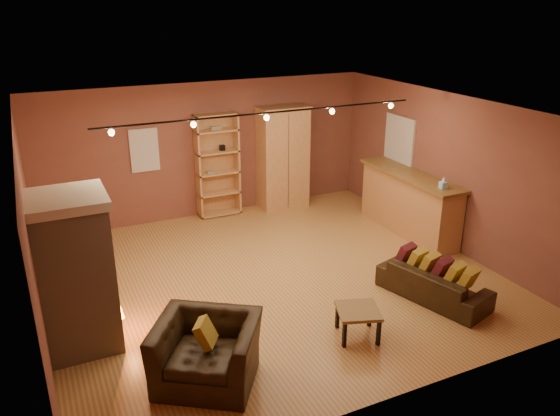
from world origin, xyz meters
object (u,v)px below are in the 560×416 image
bar_counter (409,203)px  armchair (206,342)px  fireplace (76,273)px  loveseat (434,277)px  bookcase (217,164)px  armoire (283,157)px  coffee_table (358,313)px

bar_counter → armchair: size_ratio=1.77×
fireplace → loveseat: fireplace is taller
bookcase → loveseat: bearing=-69.3°
bar_counter → loveseat: 2.58m
bookcase → armchair: bearing=-110.6°
fireplace → loveseat: 5.16m
bookcase → armchair: 5.53m
armoire → coffee_table: bearing=-104.1°
fireplace → coffee_table: size_ratio=3.00×
armoire → coffee_table: armoire is taller
bookcase → loveseat: size_ratio=1.22×
fireplace → bookcase: bookcase is taller
bar_counter → coffee_table: size_ratio=3.59×
coffee_table → armchair: bearing=179.8°
armoire → bar_counter: 2.91m
bookcase → armoire: bearing=-6.6°
loveseat → armchair: armchair is taller
bar_counter → coffee_table: bearing=-137.5°
fireplace → armoire: (4.64, 3.57, 0.06)m
coffee_table → bar_counter: bearing=42.5°
bookcase → coffee_table: bookcase is taller
armoire → armchair: bearing=-124.2°
loveseat → bar_counter: bearing=-45.2°
fireplace → bar_counter: size_ratio=0.84×
armoire → coffee_table: 5.20m
armoire → armchair: 6.05m
bookcase → armoire: (1.45, -0.17, 0.01)m
bar_counter → coffee_table: 3.88m
armchair → bar_counter: bearing=61.3°
loveseat → coffee_table: bearing=86.6°
armoire → armchair: armoire is taller
bookcase → bar_counter: bookcase is taller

